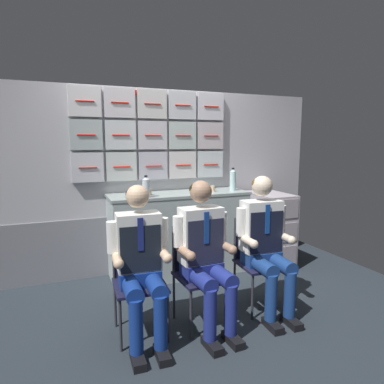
{
  "coord_description": "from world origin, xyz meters",
  "views": [
    {
      "loc": [
        -1.1,
        -2.53,
        1.54
      ],
      "look_at": [
        0.07,
        0.38,
        1.08
      ],
      "focal_mm": 31.71,
      "sensor_mm": 36.0,
      "label": 1
    }
  ],
  "objects_px": {
    "crew_member_left": "(141,258)",
    "crew_member_right": "(265,239)",
    "service_trolley": "(269,227)",
    "crew_member_center": "(205,250)",
    "coffee_cup_spare": "(148,192)",
    "folding_chair_right": "(256,252)",
    "folding_chair_center": "(197,263)",
    "snack_banana": "(203,191)",
    "folding_chair_left": "(138,270)",
    "water_bottle_tall": "(233,180)"
  },
  "relations": [
    {
      "from": "crew_member_center",
      "to": "water_bottle_tall",
      "type": "xyz_separation_m",
      "value": [
        0.87,
        1.14,
        0.42
      ]
    },
    {
      "from": "service_trolley",
      "to": "crew_member_center",
      "type": "relative_size",
      "value": 0.74
    },
    {
      "from": "crew_member_left",
      "to": "snack_banana",
      "type": "xyz_separation_m",
      "value": [
        0.98,
        1.04,
        0.32
      ]
    },
    {
      "from": "folding_chair_right",
      "to": "snack_banana",
      "type": "xyz_separation_m",
      "value": [
        -0.18,
        0.85,
        0.48
      ]
    },
    {
      "from": "service_trolley",
      "to": "coffee_cup_spare",
      "type": "relative_size",
      "value": 12.83
    },
    {
      "from": "crew_member_left",
      "to": "water_bottle_tall",
      "type": "height_order",
      "value": "water_bottle_tall"
    },
    {
      "from": "service_trolley",
      "to": "snack_banana",
      "type": "relative_size",
      "value": 5.31
    },
    {
      "from": "water_bottle_tall",
      "to": "coffee_cup_spare",
      "type": "bearing_deg",
      "value": 179.21
    },
    {
      "from": "crew_member_left",
      "to": "crew_member_right",
      "type": "xyz_separation_m",
      "value": [
        1.15,
        0.04,
        0.02
      ]
    },
    {
      "from": "folding_chair_right",
      "to": "snack_banana",
      "type": "height_order",
      "value": "snack_banana"
    },
    {
      "from": "crew_member_center",
      "to": "crew_member_right",
      "type": "distance_m",
      "value": 0.62
    },
    {
      "from": "service_trolley",
      "to": "folding_chair_left",
      "type": "height_order",
      "value": "service_trolley"
    },
    {
      "from": "coffee_cup_spare",
      "to": "snack_banana",
      "type": "xyz_separation_m",
      "value": [
        0.62,
        -0.08,
        -0.02
      ]
    },
    {
      "from": "coffee_cup_spare",
      "to": "crew_member_right",
      "type": "bearing_deg",
      "value": -54.18
    },
    {
      "from": "service_trolley",
      "to": "crew_member_center",
      "type": "height_order",
      "value": "crew_member_center"
    },
    {
      "from": "service_trolley",
      "to": "water_bottle_tall",
      "type": "xyz_separation_m",
      "value": [
        -0.48,
        0.09,
        0.6
      ]
    },
    {
      "from": "folding_chair_center",
      "to": "folding_chair_left",
      "type": "bearing_deg",
      "value": 176.88
    },
    {
      "from": "water_bottle_tall",
      "to": "folding_chair_right",
      "type": "bearing_deg",
      "value": -104.76
    },
    {
      "from": "crew_member_left",
      "to": "crew_member_right",
      "type": "relative_size",
      "value": 0.98
    },
    {
      "from": "folding_chair_right",
      "to": "water_bottle_tall",
      "type": "height_order",
      "value": "water_bottle_tall"
    },
    {
      "from": "folding_chair_center",
      "to": "water_bottle_tall",
      "type": "relative_size",
      "value": 3.03
    },
    {
      "from": "coffee_cup_spare",
      "to": "folding_chair_right",
      "type": "bearing_deg",
      "value": -49.45
    },
    {
      "from": "folding_chair_center",
      "to": "crew_member_center",
      "type": "distance_m",
      "value": 0.23
    },
    {
      "from": "folding_chair_left",
      "to": "crew_member_left",
      "type": "bearing_deg",
      "value": -93.16
    },
    {
      "from": "folding_chair_center",
      "to": "service_trolley",
      "type": "bearing_deg",
      "value": 33.24
    },
    {
      "from": "folding_chair_right",
      "to": "coffee_cup_spare",
      "type": "distance_m",
      "value": 1.32
    },
    {
      "from": "service_trolley",
      "to": "water_bottle_tall",
      "type": "distance_m",
      "value": 0.77
    },
    {
      "from": "coffee_cup_spare",
      "to": "folding_chair_center",
      "type": "bearing_deg",
      "value": -80.87
    },
    {
      "from": "folding_chair_left",
      "to": "folding_chair_center",
      "type": "height_order",
      "value": "same"
    },
    {
      "from": "service_trolley",
      "to": "crew_member_left",
      "type": "xyz_separation_m",
      "value": [
        -1.87,
        -1.02,
        0.17
      ]
    },
    {
      "from": "crew_member_left",
      "to": "snack_banana",
      "type": "bearing_deg",
      "value": 46.92
    },
    {
      "from": "coffee_cup_spare",
      "to": "snack_banana",
      "type": "distance_m",
      "value": 0.62
    },
    {
      "from": "service_trolley",
      "to": "crew_member_left",
      "type": "relative_size",
      "value": 0.75
    },
    {
      "from": "crew_member_left",
      "to": "coffee_cup_spare",
      "type": "bearing_deg",
      "value": 72.3
    },
    {
      "from": "service_trolley",
      "to": "folding_chair_left",
      "type": "distance_m",
      "value": 2.05
    },
    {
      "from": "folding_chair_center",
      "to": "crew_member_right",
      "type": "xyz_separation_m",
      "value": [
        0.63,
        -0.1,
        0.17
      ]
    },
    {
      "from": "water_bottle_tall",
      "to": "snack_banana",
      "type": "relative_size",
      "value": 1.58
    },
    {
      "from": "crew_member_right",
      "to": "folding_chair_right",
      "type": "bearing_deg",
      "value": 86.52
    },
    {
      "from": "crew_member_left",
      "to": "coffee_cup_spare",
      "type": "relative_size",
      "value": 17.1
    },
    {
      "from": "folding_chair_center",
      "to": "snack_banana",
      "type": "height_order",
      "value": "snack_banana"
    },
    {
      "from": "snack_banana",
      "to": "water_bottle_tall",
      "type": "bearing_deg",
      "value": 9.16
    },
    {
      "from": "service_trolley",
      "to": "crew_member_center",
      "type": "distance_m",
      "value": 1.72
    },
    {
      "from": "folding_chair_right",
      "to": "crew_member_right",
      "type": "distance_m",
      "value": 0.24
    },
    {
      "from": "service_trolley",
      "to": "snack_banana",
      "type": "xyz_separation_m",
      "value": [
        -0.9,
        0.02,
        0.49
      ]
    },
    {
      "from": "crew_member_left",
      "to": "crew_member_center",
      "type": "xyz_separation_m",
      "value": [
        0.53,
        -0.03,
        0.01
      ]
    },
    {
      "from": "service_trolley",
      "to": "folding_chair_right",
      "type": "xyz_separation_m",
      "value": [
        -0.72,
        -0.83,
        0.02
      ]
    },
    {
      "from": "service_trolley",
      "to": "folding_chair_center",
      "type": "height_order",
      "value": "service_trolley"
    },
    {
      "from": "crew_member_left",
      "to": "folding_chair_right",
      "type": "xyz_separation_m",
      "value": [
        1.16,
        0.19,
        -0.16
      ]
    },
    {
      "from": "crew_member_center",
      "to": "folding_chair_right",
      "type": "height_order",
      "value": "crew_member_center"
    },
    {
      "from": "folding_chair_center",
      "to": "crew_member_center",
      "type": "bearing_deg",
      "value": -87.27
    }
  ]
}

